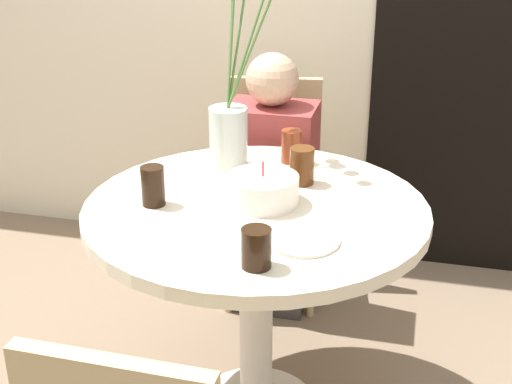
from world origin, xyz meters
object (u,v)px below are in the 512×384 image
(chair_right_flank, at_px, (274,176))
(birthday_cake, at_px, (263,190))
(flower_vase, at_px, (233,102))
(drink_glass_0, at_px, (302,166))
(drink_glass_2, at_px, (291,146))
(side_plate, at_px, (302,239))
(drink_glass_3, at_px, (153,186))
(person_guest, at_px, (271,194))
(drink_glass_1, at_px, (256,248))

(chair_right_flank, bearing_deg, birthday_cake, -88.71)
(flower_vase, height_order, drink_glass_0, flower_vase)
(flower_vase, bearing_deg, drink_glass_2, 20.43)
(drink_glass_0, bearing_deg, birthday_cake, -114.94)
(birthday_cake, xyz_separation_m, drink_glass_2, (0.01, 0.35, 0.01))
(side_plate, height_order, drink_glass_3, drink_glass_3)
(chair_right_flank, xyz_separation_m, drink_glass_0, (0.23, -0.65, 0.32))
(side_plate, bearing_deg, drink_glass_3, 164.85)
(side_plate, bearing_deg, person_guest, 107.67)
(side_plate, bearing_deg, drink_glass_0, 100.74)
(birthday_cake, bearing_deg, drink_glass_0, 65.06)
(chair_right_flank, distance_m, drink_glass_0, 0.76)
(birthday_cake, relative_size, flower_vase, 0.28)
(side_plate, xyz_separation_m, drink_glass_2, (-0.14, 0.57, 0.05))
(flower_vase, bearing_deg, drink_glass_0, -23.07)
(chair_right_flank, xyz_separation_m, birthday_cake, (0.15, -0.83, 0.30))
(drink_glass_0, bearing_deg, drink_glass_3, -145.91)
(side_plate, xyz_separation_m, drink_glass_1, (-0.08, -0.16, 0.05))
(birthday_cake, relative_size, drink_glass_2, 1.89)
(birthday_cake, height_order, side_plate, birthday_cake)
(person_guest, bearing_deg, chair_right_flank, 98.94)
(side_plate, bearing_deg, chair_right_flank, 106.40)
(birthday_cake, distance_m, flower_vase, 0.37)
(drink_glass_2, xyz_separation_m, person_guest, (-0.14, 0.32, -0.33))
(birthday_cake, relative_size, person_guest, 0.20)
(person_guest, bearing_deg, drink_glass_0, -67.20)
(chair_right_flank, xyz_separation_m, flower_vase, (-0.02, -0.55, 0.48))
(chair_right_flank, relative_size, birthday_cake, 4.27)
(side_plate, bearing_deg, flower_vase, 123.11)
(drink_glass_1, distance_m, person_guest, 1.11)
(drink_glass_0, xyz_separation_m, drink_glass_2, (-0.07, 0.17, -0.00))
(birthday_cake, bearing_deg, side_plate, -53.50)
(person_guest, bearing_deg, flower_vase, -96.19)
(drink_glass_0, height_order, drink_glass_1, drink_glass_0)
(flower_vase, relative_size, drink_glass_1, 7.43)
(person_guest, bearing_deg, drink_glass_3, -103.55)
(side_plate, distance_m, drink_glass_1, 0.19)
(drink_glass_2, bearing_deg, drink_glass_0, -68.49)
(chair_right_flank, height_order, drink_glass_1, chair_right_flank)
(drink_glass_1, height_order, drink_glass_2, drink_glass_2)
(drink_glass_3, bearing_deg, drink_glass_1, -36.94)
(birthday_cake, xyz_separation_m, drink_glass_0, (0.08, 0.18, 0.02))
(drink_glass_3, bearing_deg, person_guest, 76.45)
(drink_glass_1, relative_size, person_guest, 0.10)
(flower_vase, xyz_separation_m, drink_glass_2, (0.18, 0.07, -0.16))
(flower_vase, distance_m, side_plate, 0.63)
(chair_right_flank, bearing_deg, person_guest, -90.00)
(chair_right_flank, bearing_deg, drink_glass_1, -88.45)
(drink_glass_2, relative_size, person_guest, 0.11)
(drink_glass_1, distance_m, drink_glass_3, 0.48)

